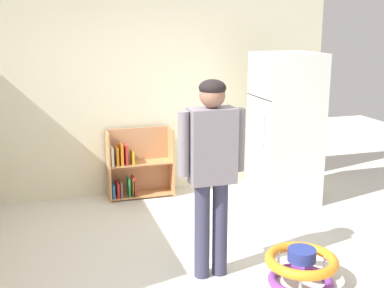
{
  "coord_description": "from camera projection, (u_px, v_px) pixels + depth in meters",
  "views": [
    {
      "loc": [
        -1.06,
        -3.73,
        2.15
      ],
      "look_at": [
        0.2,
        0.36,
        1.08
      ],
      "focal_mm": 46.99,
      "sensor_mm": 36.0,
      "label": 1
    }
  ],
  "objects": [
    {
      "name": "baby_walker",
      "position": [
        301.0,
        267.0,
        4.15
      ],
      "size": [
        0.6,
        0.6,
        0.32
      ],
      "color": "purple",
      "rests_on": "ground"
    },
    {
      "name": "back_wall",
      "position": [
        129.0,
        87.0,
        6.12
      ],
      "size": [
        5.2,
        0.06,
        2.7
      ],
      "primitive_type": "cube",
      "color": "beige",
      "rests_on": "ground"
    },
    {
      "name": "bookshelf",
      "position": [
        135.0,
        167.0,
        6.19
      ],
      "size": [
        0.8,
        0.28,
        0.85
      ],
      "color": "tan",
      "rests_on": "ground"
    },
    {
      "name": "standing_person",
      "position": [
        212.0,
        161.0,
        4.1
      ],
      "size": [
        0.57,
        0.22,
        1.69
      ],
      "color": "#373852",
      "rests_on": "ground"
    },
    {
      "name": "ground_plane",
      "position": [
        182.0,
        278.0,
        4.28
      ],
      "size": [
        12.0,
        12.0,
        0.0
      ],
      "primitive_type": "plane",
      "color": "silver",
      "rests_on": "ground"
    },
    {
      "name": "refrigerator",
      "position": [
        285.0,
        129.0,
        5.93
      ],
      "size": [
        0.73,
        0.68,
        1.78
      ],
      "color": "white",
      "rests_on": "ground"
    }
  ]
}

